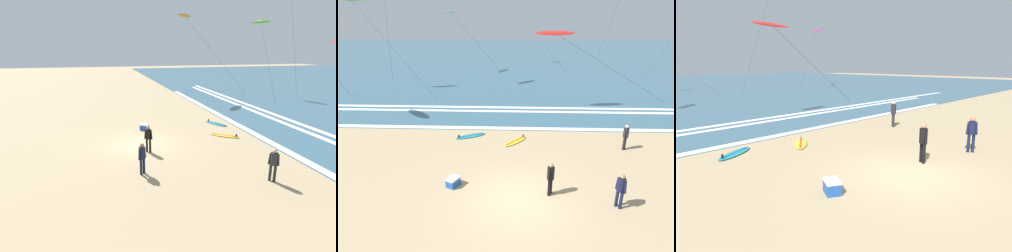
% 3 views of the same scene
% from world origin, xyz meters
% --- Properties ---
extents(ground_plane, '(160.00, 160.00, 0.00)m').
position_xyz_m(ground_plane, '(0.00, 0.00, 0.00)').
color(ground_plane, tan).
extents(wave_foam_shoreline, '(38.96, 0.57, 0.01)m').
position_xyz_m(wave_foam_shoreline, '(-1.18, 8.42, 0.01)').
color(wave_foam_shoreline, white).
rests_on(wave_foam_shoreline, ocean_surface).
extents(wave_foam_mid_break, '(46.06, 0.52, 0.01)m').
position_xyz_m(wave_foam_mid_break, '(-1.46, 12.39, 0.01)').
color(wave_foam_mid_break, white).
rests_on(wave_foam_mid_break, ocean_surface).
extents(wave_foam_outer_break, '(55.00, 0.55, 0.01)m').
position_xyz_m(wave_foam_outer_break, '(1.56, 13.48, 0.01)').
color(wave_foam_outer_break, white).
rests_on(wave_foam_outer_break, ocean_surface).
extents(surfer_left_far, '(0.32, 0.49, 1.60)m').
position_xyz_m(surfer_left_far, '(1.47, 0.36, 0.96)').
color(surfer_left_far, black).
rests_on(surfer_left_far, ground).
extents(surfer_left_near, '(0.40, 0.44, 1.60)m').
position_xyz_m(surfer_left_near, '(6.49, 5.25, 0.96)').
color(surfer_left_near, '#232328').
rests_on(surfer_left_near, ground).
extents(surfer_mid_group, '(0.38, 0.46, 1.60)m').
position_xyz_m(surfer_mid_group, '(4.27, -0.45, 0.96)').
color(surfer_mid_group, '#141938').
rests_on(surfer_mid_group, ground).
extents(surfboard_left_pile, '(2.14, 1.51, 0.25)m').
position_xyz_m(surfboard_left_pile, '(-3.19, 6.83, 0.05)').
color(surfboard_left_pile, teal).
rests_on(surfboard_left_pile, ground).
extents(surfboard_near_water, '(1.80, 2.00, 0.25)m').
position_xyz_m(surfboard_near_water, '(-0.14, 6.09, 0.05)').
color(surfboard_near_water, yellow).
rests_on(surfboard_near_water, ground).
extents(kite_red_mid_center, '(12.83, 3.59, 6.65)m').
position_xyz_m(kite_red_mid_center, '(2.91, 12.80, 6.39)').
color(kite_red_mid_center, red).
rests_on(kite_red_mid_center, ground).
extents(kite_magenta_distant_low, '(9.33, 7.74, 9.44)m').
position_xyz_m(kite_magenta_distant_low, '(25.94, 34.35, 9.15)').
color(kite_magenta_distant_low, '#CC2384').
rests_on(kite_magenta_distant_low, ground).
extents(cooler_box, '(0.69, 0.75, 0.44)m').
position_xyz_m(cooler_box, '(-3.05, 0.87, 0.22)').
color(cooler_box, '#1E4C9E').
rests_on(cooler_box, ground).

